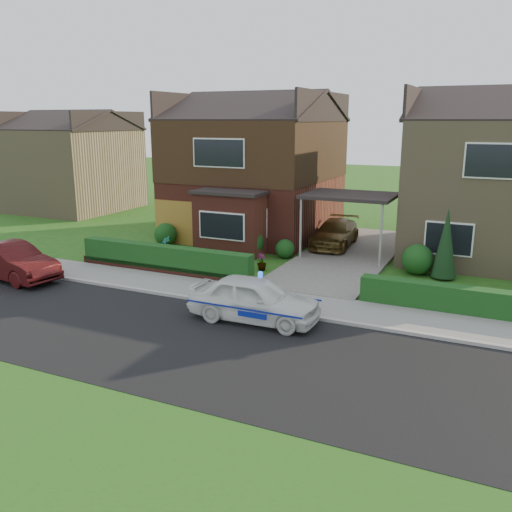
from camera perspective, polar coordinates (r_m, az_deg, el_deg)
The scene contains 25 objects.
ground at distance 14.33m, azimuth -2.49°, elevation -9.96°, with size 120.00×120.00×0.00m, color #1A4F15.
road at distance 14.33m, azimuth -2.49°, elevation -9.96°, with size 60.00×6.00×0.02m, color black.
kerb at distance 16.87m, azimuth 2.29°, elevation -5.92°, with size 60.00×0.16×0.12m, color #9E9993.
sidewalk at distance 17.79m, azimuth 3.60°, elevation -4.89°, with size 60.00×2.00×0.10m, color slate.
grass_verge at distance 10.70m, azimuth -15.66°, elevation -19.60°, with size 60.00×4.00×0.01m, color #1A4F15.
driveway at distance 24.10m, azimuth 9.61°, elevation 0.07°, with size 3.80×12.00×0.12m, color #666059.
house_left at distance 28.18m, azimuth 0.00°, elevation 10.03°, with size 7.50×9.53×7.25m.
house_right at distance 25.68m, azimuth 24.50°, elevation 8.03°, with size 7.50×8.06×7.25m.
carport_link at distance 23.56m, azimuth 9.84°, elevation 6.18°, with size 3.80×3.00×2.77m.
garage_door at distance 26.31m, azimuth -8.53°, elevation 3.51°, with size 2.20×0.10×2.10m, color olive.
dwarf_wall at distance 21.41m, azimuth -9.79°, elevation -1.40°, with size 7.70×0.25×0.36m, color maroon.
hedge_left at distance 21.57m, azimuth -9.55°, elevation -1.77°, with size 7.50×0.55×0.90m, color #133C17.
hedge_right at distance 17.93m, azimuth 22.77°, elevation -6.04°, with size 7.50×0.55×0.80m, color #133C17.
shrub_left_far at distance 26.17m, azimuth -9.50°, elevation 2.28°, with size 1.08×1.08×1.08m, color #133C17.
shrub_left_mid at distance 23.76m, azimuth -0.78°, elevation 1.56°, with size 1.32×1.32×1.32m, color #133C17.
shrub_left_near at distance 23.46m, azimuth 3.07°, elevation 0.77°, with size 0.84×0.84×0.84m, color #133C17.
shrub_right_near at distance 21.83m, azimuth 16.64°, elevation -0.35°, with size 1.20×1.20×1.20m, color #133C17.
conifer_a at distance 21.36m, azimuth 19.34°, elevation 1.06°, with size 0.90×0.90×2.60m, color black.
neighbour_left at distance 38.09m, azimuth -18.59°, elevation 8.56°, with size 6.50×7.00×5.20m, color #8E7957.
police_car at distance 16.10m, azimuth -0.19°, elevation -4.59°, with size 3.64×4.00×1.51m.
driveway_car at distance 25.48m, azimuth 8.32°, elevation 2.40°, with size 1.66×4.09×1.19m, color brown.
street_car at distance 22.20m, azimuth -24.32°, elevation -0.58°, with size 4.14×1.44×1.36m, color #3F0D0E.
potted_plant_a at distance 24.15m, azimuth -9.41°, elevation 1.00°, with size 0.45×0.30×0.85m, color gray.
potted_plant_b at distance 24.60m, azimuth -5.76°, elevation 1.24°, with size 0.33×0.41×0.75m, color gray.
potted_plant_c at distance 21.53m, azimuth 0.61°, elevation -0.67°, with size 0.37×0.37×0.67m, color gray.
Camera 1 is at (6.06, -11.59, 5.86)m, focal length 38.00 mm.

